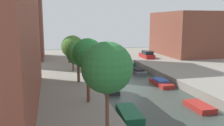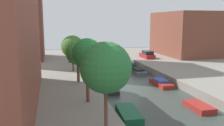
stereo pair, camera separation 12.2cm
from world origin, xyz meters
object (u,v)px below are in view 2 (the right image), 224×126
at_px(street_tree_2, 78,53).
at_px(parked_car, 147,55).
at_px(street_tree_4, 69,46).
at_px(moored_boat_left_4, 91,65).
at_px(street_tree_0, 106,68).
at_px(moored_boat_right_4, 128,64).
at_px(low_block_right, 186,34).
at_px(moored_boat_left_1, 129,114).
at_px(moored_boat_right_1, 199,107).
at_px(moored_boat_right_2, 161,83).
at_px(moored_boat_right_3, 138,71).
at_px(moored_boat_left_2, 111,89).
at_px(street_tree_1, 87,54).
at_px(moored_boat_left_3, 99,74).
at_px(moored_boat_right_5, 118,59).
at_px(street_tree_3, 73,47).

height_order(street_tree_2, parked_car, street_tree_2).
height_order(street_tree_4, moored_boat_left_4, street_tree_4).
xyz_separation_m(street_tree_0, moored_boat_right_4, (10.39, 28.21, -4.98)).
distance_m(low_block_right, street_tree_2, 30.86).
xyz_separation_m(moored_boat_left_1, moored_boat_right_1, (6.87, 0.16, -0.04)).
bearing_deg(low_block_right, street_tree_4, -169.43).
height_order(moored_boat_right_2, moored_boat_right_3, moored_boat_right_3).
bearing_deg(moored_boat_left_2, moored_boat_right_1, -49.34).
bearing_deg(street_tree_1, moored_boat_right_4, 63.65).
height_order(moored_boat_right_1, moored_boat_right_2, moored_boat_right_2).
distance_m(low_block_right, parked_car, 10.73).
height_order(street_tree_1, moored_boat_right_4, street_tree_1).
xyz_separation_m(parked_car, moored_boat_left_4, (-11.37, -1.58, -1.18)).
bearing_deg(moored_boat_left_3, moored_boat_right_3, 2.10).
xyz_separation_m(street_tree_1, moored_boat_left_1, (3.17, -1.85, -4.95)).
relative_size(parked_car, moored_boat_left_1, 1.09).
xyz_separation_m(street_tree_0, moored_boat_right_2, (10.39, 14.25, -5.08)).
distance_m(moored_boat_left_1, moored_boat_right_1, 6.87).
bearing_deg(low_block_right, street_tree_2, -143.34).
bearing_deg(moored_boat_right_1, street_tree_0, -151.15).
distance_m(parked_car, moored_boat_left_4, 11.54).
xyz_separation_m(moored_boat_left_2, moored_boat_right_5, (6.67, 21.09, 0.07)).
relative_size(parked_car, moored_boat_right_2, 1.06).
height_order(street_tree_1, street_tree_3, street_tree_1).
bearing_deg(parked_car, moored_boat_left_4, -172.06).
xyz_separation_m(street_tree_3, moored_boat_right_5, (10.19, 12.94, -4.16)).
relative_size(street_tree_0, moored_boat_right_1, 1.89).
relative_size(moored_boat_left_4, moored_boat_right_5, 1.11).
xyz_separation_m(street_tree_0, moored_boat_left_2, (3.52, 13.13, -5.16)).
bearing_deg(parked_car, moored_boat_left_2, -123.81).
bearing_deg(moored_boat_right_5, parked_car, -38.08).
relative_size(street_tree_0, moored_boat_right_4, 1.48).
bearing_deg(moored_boat_right_3, street_tree_1, -124.45).
distance_m(street_tree_3, parked_car, 17.85).
bearing_deg(moored_boat_left_3, street_tree_3, -174.85).
relative_size(low_block_right, moored_boat_left_3, 3.25).
xyz_separation_m(street_tree_4, moored_boat_right_5, (10.19, 5.81, -3.54)).
distance_m(street_tree_0, moored_boat_left_3, 22.54).
xyz_separation_m(moored_boat_left_3, moored_boat_right_2, (6.62, -7.38, 0.05)).
relative_size(street_tree_2, moored_boat_right_5, 1.39).
bearing_deg(street_tree_4, moored_boat_right_3, -33.16).
bearing_deg(street_tree_1, moored_boat_right_5, 69.33).
distance_m(street_tree_0, moored_boat_left_1, 8.06).
bearing_deg(moored_boat_left_4, moored_boat_right_5, 39.88).
bearing_deg(moored_boat_left_2, street_tree_0, -105.00).
height_order(street_tree_0, moored_boat_left_2, street_tree_0).
bearing_deg(moored_boat_right_2, moored_boat_left_1, -129.12).
xyz_separation_m(street_tree_1, parked_car, (15.08, 23.17, -3.66)).
distance_m(moored_boat_left_2, moored_boat_right_2, 6.96).
bearing_deg(parked_car, street_tree_0, -116.38).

